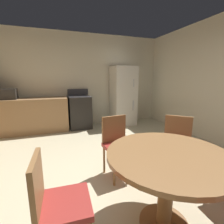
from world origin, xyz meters
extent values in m
plane|color=beige|center=(0.00, 0.00, 0.00)|extent=(14.00, 14.00, 0.00)
cube|color=beige|center=(0.00, 3.08, 1.35)|extent=(5.48, 0.12, 2.70)
cube|color=#9E754C|center=(-1.41, 2.68, 0.45)|extent=(2.07, 0.60, 0.90)
cube|color=black|center=(-0.02, 2.68, 0.45)|extent=(0.60, 0.60, 0.90)
cube|color=#38383D|center=(-0.02, 2.68, 0.91)|extent=(0.60, 0.60, 0.02)
cube|color=#38383D|center=(-0.02, 2.96, 1.01)|extent=(0.60, 0.04, 0.18)
cube|color=silver|center=(1.30, 2.63, 0.88)|extent=(0.68, 0.66, 1.76)
cylinder|color=#B2B2B7|center=(1.48, 2.29, 1.28)|extent=(0.02, 0.02, 0.22)
cylinder|color=#B2B2B7|center=(1.48, 2.29, 0.63)|extent=(0.02, 0.02, 0.30)
cube|color=#2D2B28|center=(-1.79, 2.68, 1.03)|extent=(0.44, 0.32, 0.26)
cylinder|color=olive|center=(0.26, -0.85, 0.01)|extent=(0.47, 0.47, 0.03)
cylinder|color=olive|center=(0.26, -0.85, 0.36)|extent=(0.14, 0.14, 0.72)
cylinder|color=olive|center=(0.26, -0.85, 0.74)|extent=(1.12, 1.12, 0.04)
cylinder|color=olive|center=(-0.48, -0.65, 0.21)|extent=(0.03, 0.03, 0.43)
cylinder|color=olive|center=(-0.82, -0.63, 0.21)|extent=(0.03, 0.03, 0.43)
cube|color=#9E2D28|center=(-0.65, -0.81, 0.45)|extent=(0.42, 0.42, 0.05)
cube|color=olive|center=(-0.83, -0.80, 0.66)|extent=(0.05, 0.38, 0.42)
cylinder|color=olive|center=(1.02, -0.73, 0.21)|extent=(0.03, 0.03, 0.43)
cylinder|color=olive|center=(0.34, -0.09, 0.21)|extent=(0.03, 0.03, 0.43)
cylinder|color=olive|center=(0.01, -0.13, 0.21)|extent=(0.03, 0.03, 0.43)
cylinder|color=olive|center=(0.30, 0.25, 0.21)|extent=(0.03, 0.03, 0.43)
cylinder|color=olive|center=(-0.03, 0.21, 0.21)|extent=(0.03, 0.03, 0.43)
cube|color=#9E2D28|center=(0.16, 0.06, 0.45)|extent=(0.44, 0.44, 0.05)
cube|color=olive|center=(0.13, 0.24, 0.66)|extent=(0.38, 0.08, 0.42)
cylinder|color=olive|center=(0.91, -0.45, 0.21)|extent=(0.03, 0.03, 0.43)
cylinder|color=olive|center=(0.67, -0.21, 0.21)|extent=(0.03, 0.03, 0.43)
cylinder|color=olive|center=(1.15, -0.21, 0.21)|extent=(0.03, 0.03, 0.43)
cylinder|color=olive|center=(0.92, 0.03, 0.21)|extent=(0.03, 0.03, 0.43)
cube|color=#9E2D28|center=(0.91, -0.21, 0.45)|extent=(0.57, 0.57, 0.05)
cube|color=olive|center=(1.04, -0.08, 0.66)|extent=(0.29, 0.30, 0.42)
camera|label=1|loc=(-0.67, -1.97, 1.42)|focal=26.15mm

